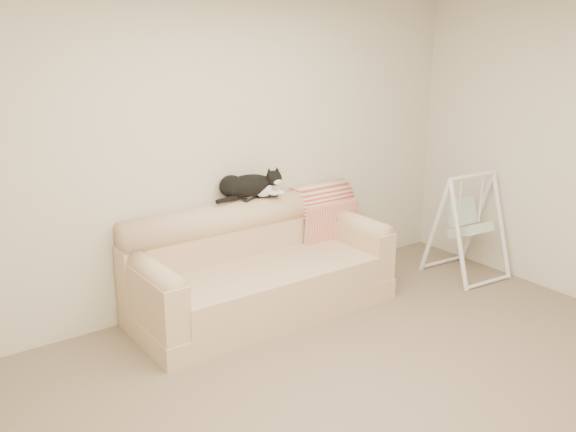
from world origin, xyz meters
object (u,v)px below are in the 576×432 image
object	(u,v)px
sofa	(258,270)
tuxedo_cat	(249,186)
baby_swing	(468,225)
remote_b	(268,196)
remote_a	(250,198)

from	to	relation	value
sofa	tuxedo_cat	xyz separation A→B (m)	(0.09, 0.25, 0.66)
sofa	baby_swing	bearing A→B (deg)	-13.94
remote_b	baby_swing	size ratio (longest dim) A/B	0.18
tuxedo_cat	baby_swing	distance (m)	2.17
remote_a	remote_b	bearing A→B (deg)	-8.33
sofa	remote_a	xyz separation A→B (m)	(0.09, 0.24, 0.56)
sofa	baby_swing	xyz separation A→B (m)	(2.05, -0.51, 0.15)
baby_swing	remote_b	bearing A→B (deg)	157.94
remote_a	baby_swing	xyz separation A→B (m)	(1.96, -0.75, -0.41)
remote_a	baby_swing	world-z (taller)	baby_swing
baby_swing	sofa	bearing A→B (deg)	166.06
remote_a	baby_swing	distance (m)	2.14
sofa	baby_swing	distance (m)	2.12
remote_a	baby_swing	bearing A→B (deg)	-20.99
tuxedo_cat	baby_swing	xyz separation A→B (m)	(1.97, -0.76, -0.52)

